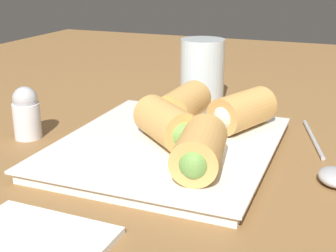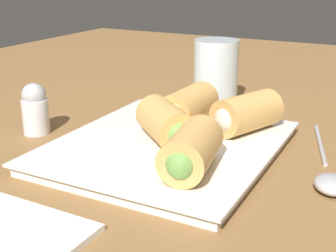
{
  "view_description": "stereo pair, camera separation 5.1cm",
  "coord_description": "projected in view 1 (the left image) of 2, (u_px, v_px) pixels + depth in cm",
  "views": [
    {
      "loc": [
        -44.81,
        -20.26,
        22.81
      ],
      "look_at": [
        1.79,
        -1.61,
        5.34
      ],
      "focal_mm": 50.0,
      "sensor_mm": 36.0,
      "label": 1
    },
    {
      "loc": [
        -42.7,
        -24.86,
        22.81
      ],
      "look_at": [
        1.79,
        -1.61,
        5.34
      ],
      "focal_mm": 50.0,
      "sensor_mm": 36.0,
      "label": 2
    }
  ],
  "objects": [
    {
      "name": "table_surface",
      "position": [
        149.0,
        165.0,
        0.54
      ],
      "size": [
        180.0,
        140.0,
        2.0
      ],
      "color": "olive",
      "rests_on": "ground"
    },
    {
      "name": "salt_shaker",
      "position": [
        28.0,
        112.0,
        0.58
      ],
      "size": [
        3.39,
        3.39,
        6.62
      ],
      "color": "silver",
      "rests_on": "table_surface"
    },
    {
      "name": "roll_back_left",
      "position": [
        182.0,
        106.0,
        0.59
      ],
      "size": [
        9.22,
        4.94,
        4.59
      ],
      "color": "#DBA356",
      "rests_on": "serving_plate"
    },
    {
      "name": "spoon",
      "position": [
        332.0,
        171.0,
        0.48
      ],
      "size": [
        20.65,
        7.33,
        1.5
      ],
      "color": "#B2B2B7",
      "rests_on": "table_surface"
    },
    {
      "name": "roll_back_right",
      "position": [
        240.0,
        111.0,
        0.57
      ],
      "size": [
        9.46,
        7.45,
        4.59
      ],
      "color": "#DBA356",
      "rests_on": "serving_plate"
    },
    {
      "name": "serving_plate",
      "position": [
        168.0,
        147.0,
        0.54
      ],
      "size": [
        27.37,
        23.75,
        1.5
      ],
      "color": "white",
      "rests_on": "table_surface"
    },
    {
      "name": "roll_front_left",
      "position": [
        168.0,
        124.0,
        0.52
      ],
      "size": [
        8.98,
        9.27,
        4.59
      ],
      "color": "#DBA356",
      "rests_on": "serving_plate"
    },
    {
      "name": "drinking_glass",
      "position": [
        202.0,
        72.0,
        0.72
      ],
      "size": [
        6.79,
        6.79,
        10.04
      ],
      "color": "silver",
      "rests_on": "table_surface"
    },
    {
      "name": "roll_front_right",
      "position": [
        199.0,
        150.0,
        0.45
      ],
      "size": [
        9.41,
        5.91,
        4.59
      ],
      "color": "#DBA356",
      "rests_on": "serving_plate"
    }
  ]
}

